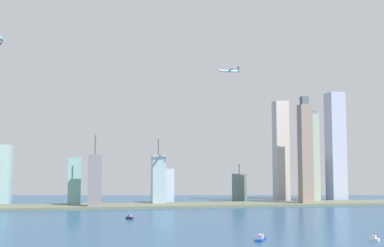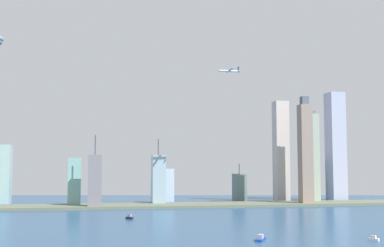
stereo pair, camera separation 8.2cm
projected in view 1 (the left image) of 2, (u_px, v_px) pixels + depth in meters
waterfront_pier at (173, 205)px, 686.21m from camera, size 791.79×78.16×3.38m
skyscraper_0 at (95, 182)px, 646.57m from camera, size 16.98×13.27×92.76m
skyscraper_1 at (281, 151)px, 804.04m from camera, size 21.09×20.69×156.52m
skyscraper_2 at (158, 180)px, 711.44m from camera, size 17.91×22.58×91.76m
skyscraper_3 at (3, 174)px, 734.98m from camera, size 20.66×27.57×84.59m
skyscraper_4 at (305, 153)px, 715.65m from camera, size 16.68×16.07×151.63m
skyscraper_5 at (75, 182)px, 683.18m from camera, size 16.75×26.21×64.74m
skyscraper_6 at (239, 188)px, 789.90m from camera, size 17.19×23.16×58.42m
skyscraper_7 at (311, 158)px, 755.84m from camera, size 20.34×16.09×136.17m
skyscraper_8 at (337, 147)px, 840.02m from camera, size 26.05×12.07×173.31m
skyscraper_10 at (312, 180)px, 820.54m from camera, size 12.38×24.16×70.55m
skyscraper_11 at (167, 186)px, 761.61m from camera, size 18.58×24.42×50.62m
skyscraper_13 at (336, 147)px, 806.73m from camera, size 24.13×26.97×170.42m
boat_2 at (261, 238)px, 353.41m from camera, size 12.55×17.05×4.12m
boat_5 at (130, 217)px, 506.87m from camera, size 7.55×7.32×5.09m
boat_6 at (374, 239)px, 352.62m from camera, size 6.64×7.27×3.52m
airplane at (230, 71)px, 648.35m from camera, size 28.43×29.57×7.56m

